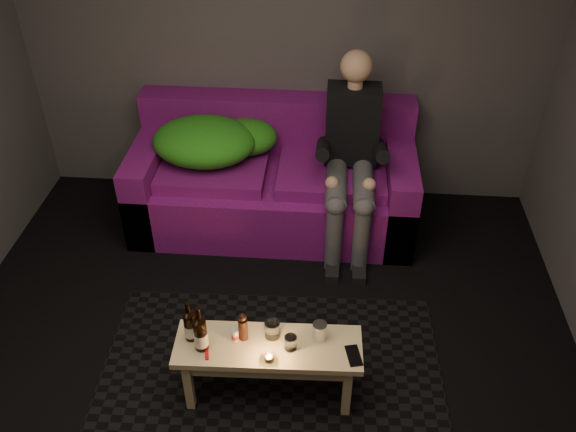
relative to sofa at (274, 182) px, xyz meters
The scene contains 17 objects.
floor 1.85m from the sofa, 88.64° to the right, with size 4.50×4.50×0.00m, color black.
room 1.88m from the sofa, 88.17° to the right, with size 4.50×4.50×4.50m.
rug 1.71m from the sofa, 85.25° to the right, with size 2.05×1.49×0.01m, color black.
sofa is the anchor object (origin of this frame).
green_blanket 0.58m from the sofa, behind, with size 0.94×0.64×0.32m.
person 0.72m from the sofa, 16.71° to the right, with size 0.38×0.88×1.42m.
coffee_table 1.72m from the sofa, 85.39° to the right, with size 1.04×0.36×0.42m.
beer_bottle_a 1.74m from the sofa, 99.55° to the right, with size 0.07×0.07×0.27m.
beer_bottle_b 1.79m from the sofa, 96.96° to the right, with size 0.08×0.08×0.30m.
salt_shaker 1.71m from the sofa, 91.48° to the right, with size 0.04×0.04×0.08m, color silver.
pepper_mill 1.69m from the sofa, 90.03° to the right, with size 0.05×0.05×0.14m, color black.
tumbler_back 1.67m from the sofa, 84.61° to the right, with size 0.09×0.09×0.10m, color white.
tealight 1.84m from the sofa, 85.10° to the right, with size 0.05×0.05×0.04m.
tumbler_front 1.76m from the sofa, 81.38° to the right, with size 0.07×0.07×0.09m, color white.
steel_cup 1.71m from the sofa, 75.88° to the right, with size 0.08×0.08×0.11m, color silver.
smartphone 1.86m from the sofa, 71.08° to the right, with size 0.07×0.14×0.01m, color black.
red_lighter 1.83m from the sofa, 95.66° to the right, with size 0.02×0.07×0.01m, color #B70B10.
Camera 1 is at (0.38, -2.11, 2.98)m, focal length 38.00 mm.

